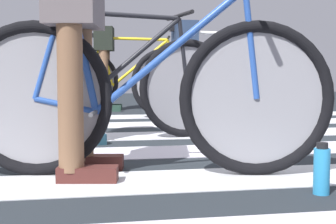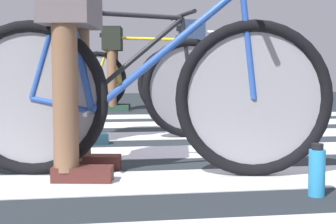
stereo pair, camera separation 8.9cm
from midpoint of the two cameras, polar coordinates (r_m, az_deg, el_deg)
name	(u,v)px [view 2 (the right image)]	position (r m, az deg, el deg)	size (l,w,h in m)	color
ground	(167,140)	(3.52, 0.60, -3.26)	(18.00, 14.00, 0.02)	#23292E
crosswalk_markings	(167,143)	(3.30, 0.60, -3.58)	(5.44, 4.25, 0.00)	silver
bicycle_1_of_4	(141,93)	(2.25, -2.03, 2.26)	(1.72, 0.54, 0.93)	black
cyclist_1_of_4	(73,40)	(2.30, -9.89, 8.21)	(0.37, 0.44, 0.96)	brown
bicycle_2_of_4	(120,85)	(3.42, -4.85, 3.14)	(1.73, 0.53, 0.93)	black
cyclist_2_of_4	(74,43)	(3.38, -10.10, 7.90)	(0.36, 0.44, 1.04)	beige
bicycle_3_of_4	(222,80)	(5.09, 6.74, 3.69)	(1.74, 0.52, 0.93)	black
cyclist_3_of_4	(192,56)	(5.03, 3.29, 6.53)	(0.33, 0.42, 0.98)	brown
bicycle_4_of_4	(139,79)	(6.00, -2.98, 3.89)	(1.73, 0.52, 0.93)	black
cyclist_4_of_4	(113,57)	(6.02, -5.97, 6.40)	(0.36, 0.43, 1.00)	brown
water_bottle	(317,171)	(2.02, 18.04, -6.53)	(0.06, 0.06, 0.21)	#2B91D1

